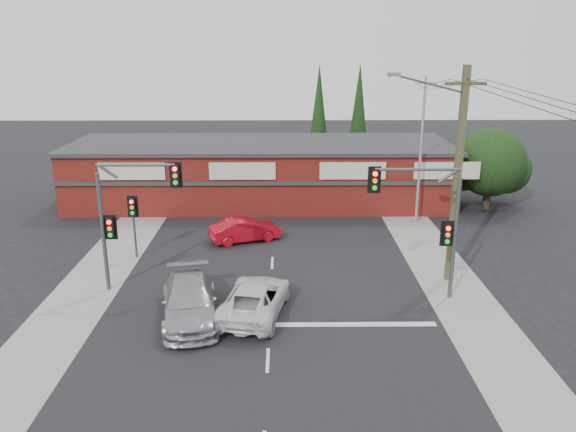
{
  "coord_description": "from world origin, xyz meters",
  "views": [
    {
      "loc": [
        0.56,
        -21.8,
        10.96
      ],
      "look_at": [
        0.8,
        3.0,
        3.21
      ],
      "focal_mm": 35.0,
      "sensor_mm": 36.0,
      "label": 1
    }
  ],
  "objects_px": {
    "white_suv": "(255,298)",
    "red_sedan": "(245,230)",
    "utility_pole": "(455,170)",
    "shop_building": "(261,172)",
    "silver_suv": "(190,301)"
  },
  "relations": [
    {
      "from": "white_suv",
      "to": "silver_suv",
      "type": "height_order",
      "value": "silver_suv"
    },
    {
      "from": "red_sedan",
      "to": "utility_pole",
      "type": "distance_m",
      "value": 12.34
    },
    {
      "from": "silver_suv",
      "to": "utility_pole",
      "type": "xyz_separation_m",
      "value": [
        11.64,
        3.88,
        4.62
      ]
    },
    {
      "from": "white_suv",
      "to": "shop_building",
      "type": "xyz_separation_m",
      "value": [
        -0.38,
        17.47,
        1.43
      ]
    },
    {
      "from": "utility_pole",
      "to": "shop_building",
      "type": "bearing_deg",
      "value": 123.76
    },
    {
      "from": "shop_building",
      "to": "utility_pole",
      "type": "distance_m",
      "value": 17.15
    },
    {
      "from": "white_suv",
      "to": "utility_pole",
      "type": "bearing_deg",
      "value": -147.78
    },
    {
      "from": "red_sedan",
      "to": "shop_building",
      "type": "xyz_separation_m",
      "value": [
        0.6,
        8.46,
        1.47
      ]
    },
    {
      "from": "white_suv",
      "to": "shop_building",
      "type": "height_order",
      "value": "shop_building"
    },
    {
      "from": "white_suv",
      "to": "red_sedan",
      "type": "bearing_deg",
      "value": -72.77
    },
    {
      "from": "white_suv",
      "to": "silver_suv",
      "type": "distance_m",
      "value": 2.69
    },
    {
      "from": "silver_suv",
      "to": "utility_pole",
      "type": "relative_size",
      "value": 0.54
    },
    {
      "from": "red_sedan",
      "to": "utility_pole",
      "type": "height_order",
      "value": "utility_pole"
    },
    {
      "from": "red_sedan",
      "to": "shop_building",
      "type": "bearing_deg",
      "value": -25.48
    },
    {
      "from": "white_suv",
      "to": "utility_pole",
      "type": "height_order",
      "value": "utility_pole"
    }
  ]
}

